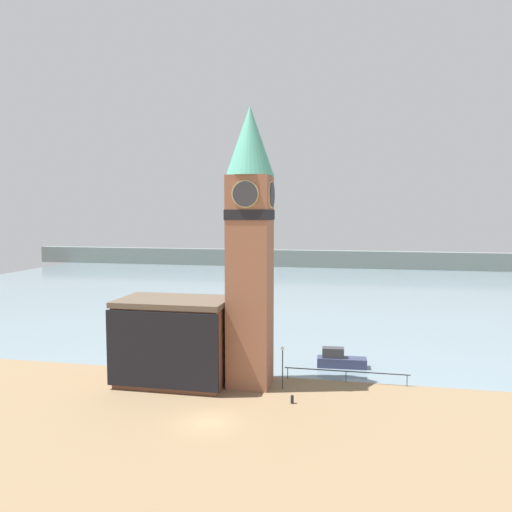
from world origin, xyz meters
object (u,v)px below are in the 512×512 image
object	(u,v)px
clock_tower	(250,239)
boat_near	(340,360)
mooring_bollard_near	(292,399)
pier_building	(174,341)
lamp_post	(283,359)

from	to	relation	value
clock_tower	boat_near	size ratio (longest dim) A/B	4.98
boat_near	mooring_bollard_near	distance (m)	11.41
clock_tower	mooring_bollard_near	size ratio (longest dim) A/B	34.25
boat_near	mooring_bollard_near	world-z (taller)	boat_near
mooring_bollard_near	pier_building	bearing A→B (deg)	165.18
boat_near	mooring_bollard_near	xyz separation A→B (m)	(-3.54, -10.84, -0.33)
boat_near	mooring_bollard_near	bearing A→B (deg)	-111.03
lamp_post	pier_building	bearing A→B (deg)	-178.58
clock_tower	lamp_post	distance (m)	11.18
boat_near	lamp_post	bearing A→B (deg)	-125.63
pier_building	lamp_post	bearing A→B (deg)	1.42
lamp_post	mooring_bollard_near	bearing A→B (deg)	-68.45
clock_tower	pier_building	xyz separation A→B (m)	(-7.11, -0.79, -9.47)
pier_building	lamp_post	world-z (taller)	pier_building
pier_building	mooring_bollard_near	world-z (taller)	pier_building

